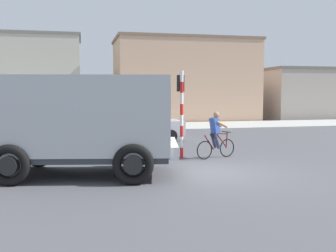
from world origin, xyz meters
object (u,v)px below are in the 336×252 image
(cyclist, at_px, (216,135))
(traffic_light_pole, at_px, (181,102))
(car_red_near, at_px, (47,126))
(pedestrian_near_kerb, at_px, (165,123))
(car_white_mid, at_px, (142,125))
(truck_foreground, at_px, (81,119))

(cyclist, xyz_separation_m, traffic_light_pole, (-1.23, 0.36, 1.20))
(car_red_near, distance_m, pedestrian_near_kerb, 5.72)
(car_red_near, bearing_deg, traffic_light_pole, -46.50)
(traffic_light_pole, distance_m, car_white_mid, 5.27)
(cyclist, height_order, car_white_mid, cyclist)
(cyclist, relative_size, traffic_light_pole, 0.54)
(truck_foreground, relative_size, pedestrian_near_kerb, 3.57)
(car_red_near, xyz_separation_m, pedestrian_near_kerb, (5.72, -0.04, 0.03))
(truck_foreground, distance_m, traffic_light_pole, 4.25)
(traffic_light_pole, xyz_separation_m, car_white_mid, (-0.66, 5.07, -1.25))
(traffic_light_pole, xyz_separation_m, car_red_near, (-5.16, 5.44, -1.25))
(car_white_mid, distance_m, pedestrian_near_kerb, 1.26)
(traffic_light_pole, height_order, car_red_near, traffic_light_pole)
(car_white_mid, relative_size, pedestrian_near_kerb, 2.57)
(cyclist, relative_size, pedestrian_near_kerb, 1.06)
(cyclist, distance_m, car_red_near, 8.63)
(traffic_light_pole, relative_size, pedestrian_near_kerb, 1.98)
(cyclist, height_order, car_red_near, cyclist)
(pedestrian_near_kerb, bearing_deg, cyclist, -83.34)
(cyclist, distance_m, traffic_light_pole, 1.76)
(truck_foreground, xyz_separation_m, car_white_mid, (2.93, 7.31, -0.85))
(cyclist, distance_m, car_white_mid, 5.75)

